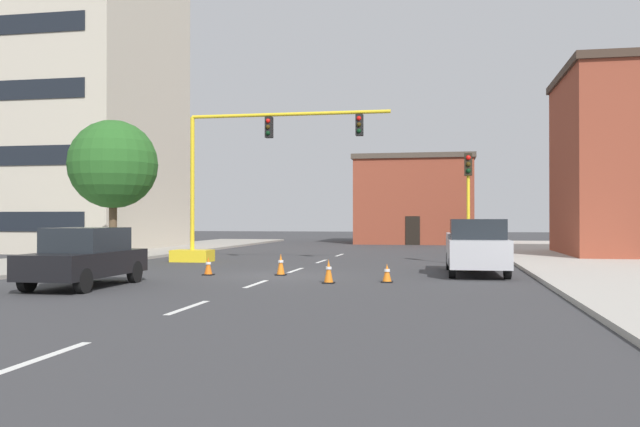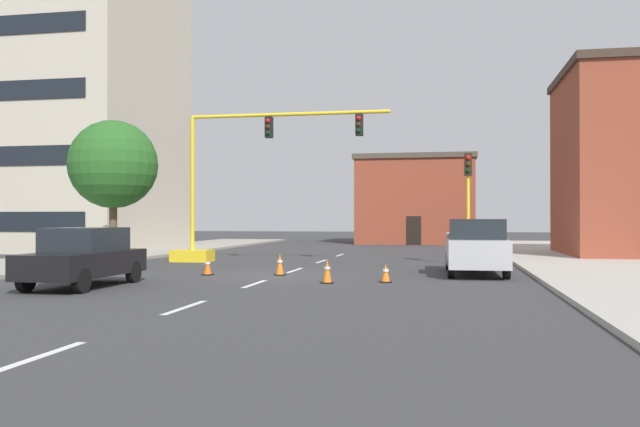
% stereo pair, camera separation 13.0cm
% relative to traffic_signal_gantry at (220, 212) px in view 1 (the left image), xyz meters
% --- Properties ---
extents(ground_plane, '(160.00, 160.00, 0.00)m').
position_rel_traffic_signal_gantry_xyz_m(ground_plane, '(4.53, -6.67, -2.31)').
color(ground_plane, '#38383A').
extents(sidewalk_left, '(6.00, 56.00, 0.14)m').
position_rel_traffic_signal_gantry_xyz_m(sidewalk_left, '(-7.12, 1.33, -2.24)').
color(sidewalk_left, '#9E998E').
rests_on(sidewalk_left, ground_plane).
extents(sidewalk_right, '(6.00, 56.00, 0.14)m').
position_rel_traffic_signal_gantry_xyz_m(sidewalk_right, '(16.17, 1.33, -2.24)').
color(sidewalk_right, '#B2ADA3').
rests_on(sidewalk_right, ground_plane).
extents(lane_stripe_seg_0, '(0.16, 2.40, 0.01)m').
position_rel_traffic_signal_gantry_xyz_m(lane_stripe_seg_0, '(4.53, -20.67, -2.30)').
color(lane_stripe_seg_0, silver).
rests_on(lane_stripe_seg_0, ground_plane).
extents(lane_stripe_seg_1, '(0.16, 2.40, 0.01)m').
position_rel_traffic_signal_gantry_xyz_m(lane_stripe_seg_1, '(4.53, -15.17, -2.30)').
color(lane_stripe_seg_1, silver).
rests_on(lane_stripe_seg_1, ground_plane).
extents(lane_stripe_seg_2, '(0.16, 2.40, 0.01)m').
position_rel_traffic_signal_gantry_xyz_m(lane_stripe_seg_2, '(4.53, -9.67, -2.30)').
color(lane_stripe_seg_2, silver).
rests_on(lane_stripe_seg_2, ground_plane).
extents(lane_stripe_seg_3, '(0.16, 2.40, 0.01)m').
position_rel_traffic_signal_gantry_xyz_m(lane_stripe_seg_3, '(4.53, -4.17, -2.30)').
color(lane_stripe_seg_3, silver).
rests_on(lane_stripe_seg_3, ground_plane).
extents(lane_stripe_seg_4, '(0.16, 2.40, 0.01)m').
position_rel_traffic_signal_gantry_xyz_m(lane_stripe_seg_4, '(4.53, 1.33, -2.30)').
color(lane_stripe_seg_4, silver).
rests_on(lane_stripe_seg_4, ground_plane).
extents(lane_stripe_seg_5, '(0.16, 2.40, 0.01)m').
position_rel_traffic_signal_gantry_xyz_m(lane_stripe_seg_5, '(4.53, 6.83, -2.30)').
color(lane_stripe_seg_5, silver).
rests_on(lane_stripe_seg_5, ground_plane).
extents(building_tall_left, '(14.67, 12.49, 18.74)m').
position_rel_traffic_signal_gantry_xyz_m(building_tall_left, '(-15.03, 10.08, 7.07)').
color(building_tall_left, beige).
rests_on(building_tall_left, ground_plane).
extents(building_brick_center, '(9.51, 9.42, 7.06)m').
position_rel_traffic_signal_gantry_xyz_m(building_brick_center, '(7.82, 26.33, 1.23)').
color(building_brick_center, brown).
rests_on(building_brick_center, ground_plane).
extents(traffic_signal_gantry, '(10.14, 1.20, 6.83)m').
position_rel_traffic_signal_gantry_xyz_m(traffic_signal_gantry, '(0.00, 0.00, 0.00)').
color(traffic_signal_gantry, yellow).
rests_on(traffic_signal_gantry, ground_plane).
extents(traffic_light_pole_right, '(0.32, 0.47, 4.80)m').
position_rel_traffic_signal_gantry_xyz_m(traffic_light_pole_right, '(11.21, -0.29, 1.22)').
color(traffic_light_pole_right, yellow).
rests_on(traffic_light_pole_right, ground_plane).
extents(tree_left_near, '(4.04, 4.04, 6.52)m').
position_rel_traffic_signal_gantry_xyz_m(tree_left_near, '(-4.69, -1.25, 2.17)').
color(tree_left_near, brown).
rests_on(tree_left_near, ground_plane).
extents(pickup_truck_silver, '(2.11, 5.44, 1.99)m').
position_rel_traffic_signal_gantry_xyz_m(pickup_truck_silver, '(11.32, -4.79, -1.33)').
color(pickup_truck_silver, '#BCBCC1').
rests_on(pickup_truck_silver, ground_plane).
extents(sedan_black_near_left, '(1.89, 4.51, 1.74)m').
position_rel_traffic_signal_gantry_xyz_m(sedan_black_near_left, '(-0.14, -11.48, -1.42)').
color(sedan_black_near_left, black).
rests_on(sedan_black_near_left, ground_plane).
extents(traffic_cone_roadside_a, '(0.36, 0.36, 0.77)m').
position_rel_traffic_signal_gantry_xyz_m(traffic_cone_roadside_a, '(4.52, -6.52, -1.93)').
color(traffic_cone_roadside_a, black).
rests_on(traffic_cone_roadside_a, ground_plane).
extents(traffic_cone_roadside_b, '(0.36, 0.36, 0.75)m').
position_rel_traffic_signal_gantry_xyz_m(traffic_cone_roadside_b, '(6.68, -9.08, -1.94)').
color(traffic_cone_roadside_b, black).
rests_on(traffic_cone_roadside_b, ground_plane).
extents(traffic_cone_roadside_c, '(0.36, 0.36, 0.66)m').
position_rel_traffic_signal_gantry_xyz_m(traffic_cone_roadside_c, '(1.97, -6.93, -1.98)').
color(traffic_cone_roadside_c, black).
rests_on(traffic_cone_roadside_c, ground_plane).
extents(traffic_cone_roadside_d, '(0.36, 0.36, 0.59)m').
position_rel_traffic_signal_gantry_xyz_m(traffic_cone_roadside_d, '(8.43, -8.47, -2.02)').
color(traffic_cone_roadside_d, black).
rests_on(traffic_cone_roadside_d, ground_plane).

